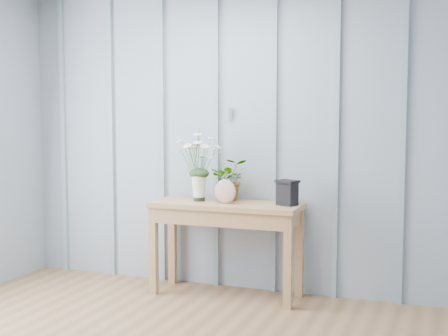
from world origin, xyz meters
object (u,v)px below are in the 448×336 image
at_px(felt_disc_vessel, 225,191).
at_px(carved_box, 287,192).
at_px(sideboard, 226,217).
at_px(daisy_vase, 199,156).

height_order(felt_disc_vessel, carved_box, carved_box).
height_order(sideboard, felt_disc_vessel, felt_disc_vessel).
distance_m(felt_disc_vessel, carved_box, 0.49).
relative_size(sideboard, daisy_vase, 2.08).
relative_size(sideboard, felt_disc_vessel, 6.31).
xyz_separation_m(sideboard, carved_box, (0.49, 0.03, 0.21)).
relative_size(felt_disc_vessel, carved_box, 0.98).
bearing_deg(sideboard, felt_disc_vessel, -78.94).
relative_size(daisy_vase, felt_disc_vessel, 3.04).
distance_m(sideboard, carved_box, 0.53).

